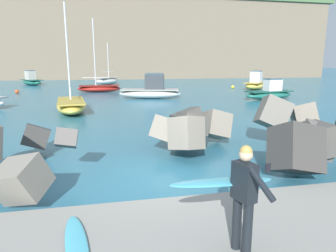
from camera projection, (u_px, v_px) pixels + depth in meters
ground_plane at (162, 177)px, 8.53m from camera, size 400.00×400.00×0.00m
breakwater_jetty at (158, 133)px, 9.53m from camera, size 32.39×6.02×2.45m
surfer_with_board at (237, 189)px, 4.64m from camera, size 2.10×1.40×1.78m
spare_surfboard at (76, 245)px, 4.89m from camera, size 0.68×2.03×0.19m
boat_near_centre at (99, 88)px, 34.36m from camera, size 4.91×2.00×8.14m
boat_near_right at (107, 81)px, 46.94m from camera, size 4.56×4.65×6.42m
boat_mid_left at (71, 105)px, 19.84m from camera, size 2.43×5.23×7.06m
boat_mid_centre at (269, 93)px, 27.14m from camera, size 4.94×2.25×1.90m
boat_mid_right at (255, 84)px, 37.76m from camera, size 4.36×4.37×2.35m
boat_far_left at (151, 91)px, 27.85m from camera, size 6.08×3.18×2.37m
boat_far_centre at (32, 81)px, 45.30m from camera, size 4.25×4.76×2.25m
mooring_buoy_inner at (233, 87)px, 39.07m from camera, size 0.44×0.44×0.44m
mooring_buoy_middle at (17, 92)px, 32.49m from camera, size 0.44×0.44×0.44m
headland_bluff at (94, 42)px, 78.83m from camera, size 109.57×42.34×17.96m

